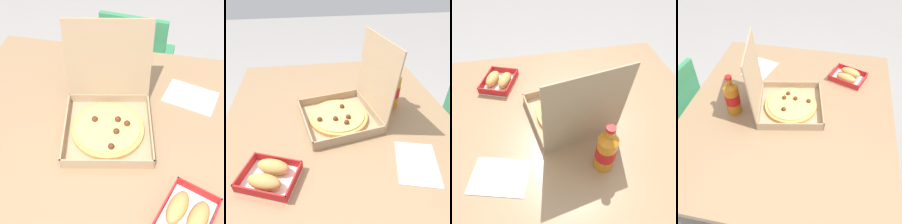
% 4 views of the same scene
% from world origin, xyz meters
% --- Properties ---
extents(ground_plane, '(10.00, 10.00, 0.00)m').
position_xyz_m(ground_plane, '(0.00, 0.00, 0.00)').
color(ground_plane, gray).
extents(dining_table, '(1.24, 1.08, 0.72)m').
position_xyz_m(dining_table, '(0.00, 0.00, 0.65)').
color(dining_table, '#997551').
rests_on(dining_table, ground_plane).
extents(pizza_box_open, '(0.39, 0.41, 0.37)m').
position_xyz_m(pizza_box_open, '(0.02, 0.03, 0.77)').
color(pizza_box_open, tan).
rests_on(pizza_box_open, dining_table).
extents(bread_side_box, '(0.21, 0.23, 0.06)m').
position_xyz_m(bread_side_box, '(0.33, -0.29, 0.74)').
color(bread_side_box, white).
rests_on(bread_side_box, dining_table).
extents(cola_bottle, '(0.07, 0.07, 0.22)m').
position_xyz_m(cola_bottle, '(-0.05, 0.28, 0.81)').
color(cola_bottle, orange).
rests_on(cola_bottle, dining_table).
extents(paper_menu, '(0.24, 0.20, 0.00)m').
position_xyz_m(paper_menu, '(0.33, 0.25, 0.72)').
color(paper_menu, white).
rests_on(paper_menu, dining_table).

